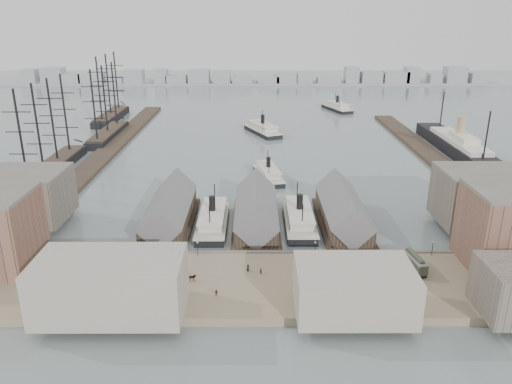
{
  "coord_description": "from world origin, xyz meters",
  "views": [
    {
      "loc": [
        -0.41,
        -121.74,
        60.63
      ],
      "look_at": [
        0.0,
        30.0,
        6.0
      ],
      "focal_mm": 35.0,
      "sensor_mm": 36.0,
      "label": 1
    }
  ],
  "objects_px": {
    "ocean_steamer": "(459,146)",
    "horse_cart_right": "(337,285)",
    "horse_cart_center": "(189,277)",
    "tram": "(414,263)",
    "ferry_docked_west": "(213,219)",
    "horse_cart_left": "(113,276)"
  },
  "relations": [
    {
      "from": "ocean_steamer",
      "to": "horse_cart_center",
      "type": "xyz_separation_m",
      "value": [
        -107.74,
        -116.91,
        -0.88
      ]
    },
    {
      "from": "ferry_docked_west",
      "to": "horse_cart_right",
      "type": "height_order",
      "value": "ferry_docked_west"
    },
    {
      "from": "ocean_steamer",
      "to": "tram",
      "type": "xyz_separation_m",
      "value": [
        -53.94,
        -111.71,
        0.1
      ]
    },
    {
      "from": "ferry_docked_west",
      "to": "tram",
      "type": "bearing_deg",
      "value": -30.72
    },
    {
      "from": "horse_cart_center",
      "to": "horse_cart_right",
      "type": "xyz_separation_m",
      "value": [
        33.95,
        -3.47,
        -0.01
      ]
    },
    {
      "from": "horse_cart_left",
      "to": "horse_cart_center",
      "type": "distance_m",
      "value": 17.77
    },
    {
      "from": "horse_cart_center",
      "to": "horse_cart_left",
      "type": "bearing_deg",
      "value": 74.78
    },
    {
      "from": "tram",
      "to": "horse_cart_center",
      "type": "bearing_deg",
      "value": 175.99
    },
    {
      "from": "ferry_docked_west",
      "to": "horse_cart_center",
      "type": "xyz_separation_m",
      "value": [
        -2.74,
        -35.55,
        0.39
      ]
    },
    {
      "from": "ferry_docked_west",
      "to": "tram",
      "type": "distance_m",
      "value": 59.42
    },
    {
      "from": "ferry_docked_west",
      "to": "horse_cart_left",
      "type": "xyz_separation_m",
      "value": [
        -20.51,
        -34.95,
        0.4
      ]
    },
    {
      "from": "horse_cart_left",
      "to": "horse_cart_right",
      "type": "bearing_deg",
      "value": -67.34
    },
    {
      "from": "ocean_steamer",
      "to": "horse_cart_right",
      "type": "xyz_separation_m",
      "value": [
        -73.79,
        -120.38,
        -0.89
      ]
    },
    {
      "from": "ferry_docked_west",
      "to": "ocean_steamer",
      "type": "bearing_deg",
      "value": 37.77
    },
    {
      "from": "tram",
      "to": "horse_cart_right",
      "type": "relative_size",
      "value": 2.1
    },
    {
      "from": "ferry_docked_west",
      "to": "horse_cart_left",
      "type": "relative_size",
      "value": 6.07
    },
    {
      "from": "ocean_steamer",
      "to": "horse_cart_left",
      "type": "relative_size",
      "value": 18.05
    },
    {
      "from": "tram",
      "to": "horse_cart_left",
      "type": "height_order",
      "value": "tram"
    },
    {
      "from": "horse_cart_center",
      "to": "tram",
      "type": "bearing_deg",
      "value": -97.78
    },
    {
      "from": "ferry_docked_west",
      "to": "horse_cart_left",
      "type": "bearing_deg",
      "value": -120.4
    },
    {
      "from": "ocean_steamer",
      "to": "ferry_docked_west",
      "type": "bearing_deg",
      "value": -142.23
    },
    {
      "from": "ocean_steamer",
      "to": "tram",
      "type": "relative_size",
      "value": 8.47
    }
  ]
}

